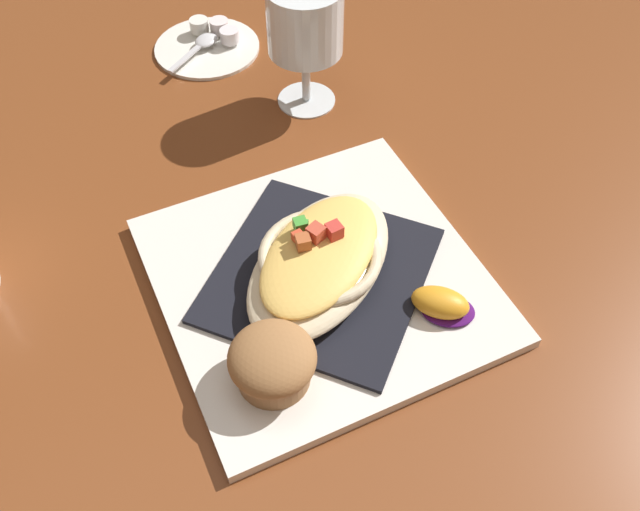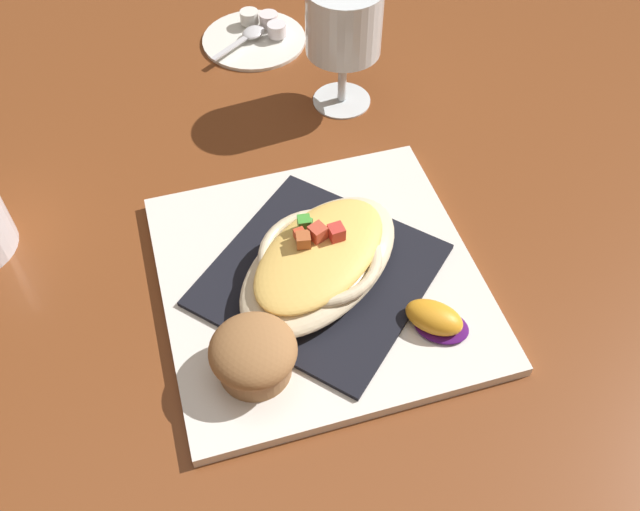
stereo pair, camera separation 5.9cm
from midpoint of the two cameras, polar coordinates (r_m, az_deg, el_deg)
ground_plane at (r=0.65m, az=2.63°, el=-2.50°), size 2.60×2.60×0.00m
square_plate at (r=0.64m, az=2.65°, el=-2.18°), size 0.31×0.31×0.01m
folded_napkin at (r=0.64m, az=2.67°, el=-1.72°), size 0.26×0.26×0.00m
gratin_dish at (r=0.62m, az=2.74°, el=-0.47°), size 0.21×0.20×0.05m
muffin at (r=0.56m, az=-2.46°, el=-8.31°), size 0.07×0.07×0.05m
orange_garnish at (r=0.61m, az=12.25°, el=-5.32°), size 0.07×0.06×0.02m
stemmed_glass at (r=0.78m, az=4.26°, el=18.11°), size 0.08×0.08×0.14m
creamer_saucer at (r=0.93m, az=-3.56°, el=17.32°), size 0.13×0.13×0.01m
spoon at (r=0.93m, az=-3.82°, el=17.61°), size 0.08×0.07×0.01m
creamer_cup_0 at (r=0.93m, az=-1.65°, el=17.98°), size 0.02×0.02×0.02m
creamer_cup_1 at (r=0.95m, az=-2.36°, el=18.75°), size 0.02×0.02×0.02m
creamer_cup_2 at (r=0.95m, az=-3.96°, el=18.90°), size 0.02×0.02×0.02m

